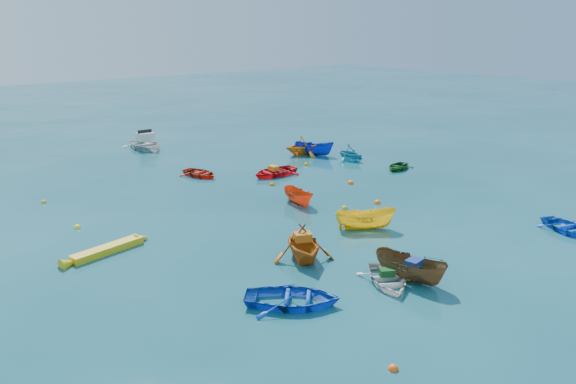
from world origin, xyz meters
TOP-DOWN VIEW (x-y plane):
  - ground at (0.00, 0.00)m, footprint 160.00×160.00m
  - dinghy_blue_sw at (-7.85, -4.84)m, footprint 4.15×4.11m
  - dinghy_white_near at (-3.93, -5.83)m, footprint 3.14×3.41m
  - sampan_brown_mid at (-3.02, -6.19)m, footprint 1.66×3.23m
  - dinghy_blue_se at (7.12, -7.60)m, footprint 2.99×3.45m
  - dinghy_orange_w at (-4.90, -1.98)m, footprint 3.72×3.91m
  - sampan_yellow_mid at (-0.18, -1.17)m, footprint 3.07×2.62m
  - dinghy_green_e at (10.16, 5.48)m, footprint 2.89×2.47m
  - dinghy_cyan_se at (9.50, 9.45)m, footprint 2.09×2.41m
  - sampan_orange_n at (-0.11, 3.93)m, footprint 1.31×2.64m
  - dinghy_red_ne at (2.61, 9.58)m, footprint 3.40×2.50m
  - sampan_blue_far at (8.54, 12.30)m, footprint 2.62×3.18m
  - dinghy_red_far at (-1.32, 12.50)m, footprint 2.46×3.09m
  - dinghy_orange_far at (8.04, 12.95)m, footprint 3.46×3.16m
  - kayak_yellow at (-11.07, 3.94)m, footprint 4.09×1.36m
  - motorboat_white at (-0.36, 22.48)m, footprint 3.07×4.20m
  - tarp_green_a at (-3.88, -5.74)m, footprint 0.70×0.66m
  - tarp_blue_a at (-3.00, -6.34)m, footprint 0.72×0.59m
  - tarp_orange_a at (-4.88, -1.94)m, footprint 0.88×0.80m
  - tarp_orange_b at (2.51, 9.57)m, footprint 0.50×0.64m
  - buoy_or_a at (-8.09, -9.69)m, footprint 0.31×0.31m
  - buoy_ye_a at (-2.97, -6.10)m, footprint 0.38×0.38m
  - buoy_or_b at (3.32, 1.19)m, footprint 0.38×0.38m
  - buoy_ye_b at (-11.02, 7.86)m, footprint 0.34×0.34m
  - buoy_or_c at (1.00, 7.79)m, footprint 0.34×0.34m
  - buoy_ye_c at (1.24, 1.67)m, footprint 0.34×0.34m
  - buoy_or_d at (5.02, 4.94)m, footprint 0.39×0.39m
  - buoy_ye_d at (-11.03, 13.10)m, footprint 0.30×0.30m
  - buoy_or_e at (6.02, 10.32)m, footprint 0.37×0.37m
  - buoy_ye_e at (8.70, 14.08)m, footprint 0.31×0.31m

SIDE VIEW (x-z plane):
  - ground at x=0.00m, z-range 0.00..0.00m
  - dinghy_blue_sw at x=-7.85m, z-range -0.35..0.35m
  - dinghy_white_near at x=-3.93m, z-range -0.29..0.29m
  - sampan_brown_mid at x=-3.02m, z-range -0.59..0.59m
  - dinghy_blue_se at x=7.12m, z-range -0.30..0.30m
  - dinghy_orange_w at x=-4.90m, z-range -0.81..0.81m
  - sampan_yellow_mid at x=-0.18m, z-range -0.57..0.57m
  - dinghy_green_e at x=10.16m, z-range -0.25..0.25m
  - dinghy_cyan_se at x=9.50m, z-range -0.63..0.63m
  - sampan_orange_n at x=-0.11m, z-range -0.49..0.49m
  - dinghy_red_ne at x=2.61m, z-range -0.34..0.34m
  - sampan_blue_far at x=8.54m, z-range -0.59..0.59m
  - dinghy_red_far at x=-1.32m, z-range -0.29..0.29m
  - dinghy_orange_far at x=8.04m, z-range -0.78..0.78m
  - kayak_yellow at x=-11.07m, z-range -0.21..0.21m
  - motorboat_white at x=-0.36m, z-range -0.73..0.73m
  - buoy_or_a at x=-8.09m, z-range -0.16..0.16m
  - buoy_ye_a at x=-2.97m, z-range -0.19..0.19m
  - buoy_or_b at x=3.32m, z-range -0.19..0.19m
  - buoy_ye_b at x=-11.02m, z-range -0.17..0.17m
  - buoy_or_c at x=1.00m, z-range -0.17..0.17m
  - buoy_ye_c at x=1.24m, z-range -0.17..0.17m
  - buoy_or_d at x=5.02m, z-range -0.19..0.19m
  - buoy_ye_d at x=-11.03m, z-range -0.15..0.15m
  - buoy_or_e at x=6.02m, z-range -0.18..0.18m
  - buoy_ye_e at x=8.70m, z-range -0.16..0.16m
  - tarp_green_a at x=-3.88m, z-range 0.29..0.56m
  - tarp_orange_b at x=2.51m, z-range 0.34..0.65m
  - tarp_blue_a at x=-3.00m, z-range 0.59..0.91m
  - tarp_orange_a at x=-4.88m, z-range 0.81..1.15m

